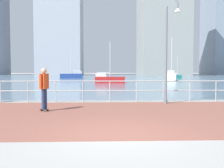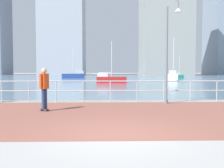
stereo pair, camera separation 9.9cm
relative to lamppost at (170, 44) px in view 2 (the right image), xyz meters
name	(u,v)px [view 2 (the right image)]	position (x,y,z in m)	size (l,w,h in m)	color
ground	(106,80)	(-2.92, 33.88, -2.98)	(220.00, 220.00, 0.00)	#ADAAA5
brick_paving	(112,114)	(-2.92, -3.06, -2.98)	(28.00, 7.48, 0.01)	#935647
harbor_water	(106,78)	(-2.92, 45.68, -2.98)	(180.00, 88.00, 0.00)	#6B899E
waterfront_railing	(110,87)	(-2.92, 0.68, -2.20)	(25.25, 0.06, 1.13)	#B2BCC1
lamppost	(170,44)	(0.00, 0.00, 0.00)	(0.75, 0.53, 5.38)	slate
skateboarder	(44,85)	(-5.67, -2.18, -1.92)	(0.41, 0.54, 1.76)	black
sailboat_teal	(173,76)	(7.85, 29.09, -2.32)	(2.90, 5.14, 6.90)	white
sailboat_navy	(74,75)	(-9.54, 40.71, -2.38)	(4.67, 2.28, 6.29)	#284799
sailboat_gray	(111,79)	(-2.45, 20.94, -2.46)	(3.92, 1.51, 5.39)	#B21E1E
sailboat_yellow	(179,76)	(12.10, 40.66, -2.53)	(1.14, 3.36, 4.67)	#197266
tower_concrete	(223,23)	(44.80, 93.70, 17.89)	(10.55, 16.43, 43.40)	#8493A3
tower_beige	(63,11)	(-17.01, 74.28, 18.12)	(13.94, 14.08, 43.87)	#A3A8B2
tower_slate	(165,18)	(15.90, 70.90, 15.33)	(14.71, 15.74, 38.28)	#939993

